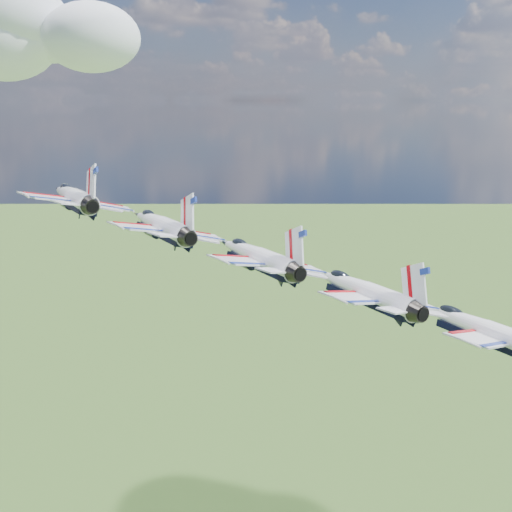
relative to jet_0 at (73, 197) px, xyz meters
name	(u,v)px	position (x,y,z in m)	size (l,w,h in m)	color
cloud_far	(45,31)	(32.87, 218.16, 39.00)	(66.36, 52.14, 26.07)	white
jet_0	(73,197)	(0.00, 0.00, 0.00)	(11.73, 17.37, 5.19)	silver
jet_1	(160,225)	(7.64, -8.40, -2.52)	(11.73, 17.37, 5.19)	white
jet_2	(256,256)	(15.27, -16.81, -5.05)	(11.73, 17.37, 5.19)	white
jet_3	(362,291)	(22.91, -25.21, -7.57)	(11.73, 17.37, 5.19)	white
jet_4	(481,329)	(30.54, -33.62, -10.09)	(11.73, 17.37, 5.19)	white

